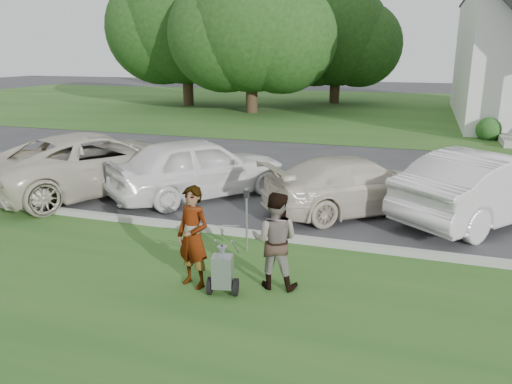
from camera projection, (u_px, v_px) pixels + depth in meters
The scene contains 15 objects.
ground at pixel (272, 250), 10.01m from camera, with size 120.00×120.00×0.00m, color #333335.
grass_strip at pixel (213, 325), 7.27m from camera, with size 80.00×7.00×0.01m, color #25521C.
church_lawn at pixel (384, 109), 34.65m from camera, with size 80.00×30.00×0.01m, color #25521C.
curb at pixel (280, 237), 10.49m from camera, with size 80.00×0.18×0.15m, color #9E9E93.
tree_left at pixel (251, 31), 31.14m from camera, with size 10.63×8.40×9.71m.
tree_far at pixel (186, 25), 35.55m from camera, with size 11.64×9.20×10.73m.
tree_back at pixel (337, 39), 37.32m from camera, with size 9.61×7.60×8.89m.
striping_cart at pixel (223, 272), 8.09m from camera, with size 0.59×1.04×0.92m.
person_left at pixel (193, 238), 8.27m from camera, with size 0.63×0.42×1.74m, color #999999.
person_right at pixel (275, 241), 8.25m from camera, with size 0.80×0.63×1.65m, color #999999.
parking_meter_near at pixel (247, 212), 9.77m from camera, with size 0.09×0.08×1.29m.
car_a at pixel (97, 162), 14.10m from camera, with size 2.77×6.00×1.67m, color beige.
car_b at pixel (199, 167), 13.49m from camera, with size 1.96×4.88×1.66m, color white.
car_c at pixel (356, 185), 12.29m from camera, with size 1.91×4.69×1.36m, color beige.
car_d at pixel (488, 186), 11.57m from camera, with size 1.76×5.06×1.67m, color silver.
Camera 1 is at (2.65, -8.94, 3.85)m, focal length 35.00 mm.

